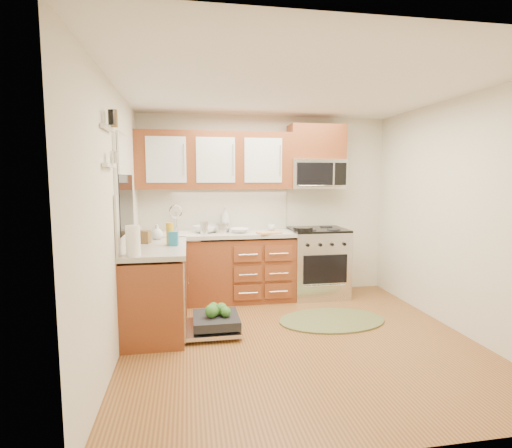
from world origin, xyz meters
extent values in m
plane|color=brown|center=(0.00, 0.00, 0.00)|extent=(3.50, 3.50, 0.00)
plane|color=white|center=(0.00, 0.00, 2.50)|extent=(3.50, 3.50, 0.00)
cube|color=silver|center=(0.00, 1.75, 1.25)|extent=(3.50, 0.04, 2.50)
cube|color=silver|center=(0.00, -1.75, 1.25)|extent=(3.50, 0.04, 2.50)
cube|color=silver|center=(-1.75, 0.00, 1.25)|extent=(0.04, 3.50, 2.50)
cube|color=silver|center=(1.75, 0.00, 1.25)|extent=(0.04, 3.50, 2.50)
cube|color=maroon|center=(-0.73, 1.45, 0.42)|extent=(2.05, 0.60, 0.85)
cube|color=maroon|center=(-1.45, 0.52, 0.42)|extent=(0.60, 1.25, 0.85)
cube|color=#AAA79C|center=(-0.72, 1.44, 0.90)|extent=(2.07, 0.64, 0.05)
cube|color=#AAA79C|center=(-1.44, 0.53, 0.90)|extent=(0.64, 1.27, 0.05)
cube|color=beige|center=(-0.73, 1.74, 1.21)|extent=(2.05, 0.02, 0.57)
cube|color=beige|center=(-1.74, 0.52, 1.21)|extent=(0.02, 1.25, 0.57)
cube|color=maroon|center=(0.68, 1.57, 2.13)|extent=(0.76, 0.35, 0.47)
cube|color=white|center=(-1.71, 0.50, 1.88)|extent=(0.02, 0.96, 0.40)
cube|color=white|center=(-1.72, -0.35, 2.05)|extent=(0.04, 0.40, 0.03)
cube|color=white|center=(-1.72, -0.35, 1.75)|extent=(0.04, 0.40, 0.03)
cylinder|color=black|center=(0.40, 1.23, 0.97)|extent=(0.27, 0.27, 0.05)
cylinder|color=silver|center=(-0.66, 1.45, 0.99)|extent=(0.25, 0.25, 0.13)
cube|color=tan|center=(-0.06, 1.22, 0.94)|extent=(0.33, 0.25, 0.02)
cylinder|color=silver|center=(-0.89, 1.32, 1.01)|extent=(0.13, 0.13, 0.17)
cylinder|color=white|center=(-1.60, -0.02, 1.07)|extent=(0.16, 0.16, 0.29)
cylinder|color=gold|center=(-1.29, 0.56, 1.05)|extent=(0.08, 0.08, 0.24)
cylinder|color=#AA2B0E|center=(-1.62, 0.06, 1.04)|extent=(0.07, 0.07, 0.22)
cube|color=brown|center=(-1.58, 0.71, 0.99)|extent=(0.16, 0.14, 0.14)
cube|color=teal|center=(-1.25, 0.48, 1.00)|extent=(0.11, 0.08, 0.15)
imported|color=#999999|center=(-0.42, 1.38, 0.95)|extent=(0.31, 0.31, 0.06)
imported|color=#999999|center=(-0.88, 1.44, 0.97)|extent=(0.40, 0.40, 0.09)
imported|color=#999999|center=(0.04, 1.54, 0.97)|extent=(0.14, 0.14, 0.09)
imported|color=#999999|center=(-0.58, 1.68, 1.09)|extent=(0.15, 0.15, 0.32)
imported|color=#999999|center=(-1.62, 0.79, 1.01)|extent=(0.10, 0.10, 0.17)
imported|color=#999999|center=(-1.46, 0.98, 1.01)|extent=(0.18, 0.18, 0.18)
camera|label=1|loc=(-1.10, -3.81, 1.65)|focal=28.00mm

